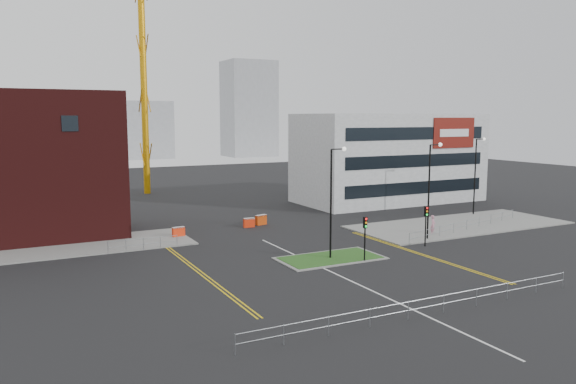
% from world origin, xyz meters
% --- Properties ---
extents(ground, '(200.00, 200.00, 0.00)m').
position_xyz_m(ground, '(0.00, 0.00, 0.00)').
color(ground, black).
rests_on(ground, ground).
extents(pavement_left, '(28.00, 8.00, 0.12)m').
position_xyz_m(pavement_left, '(-20.00, 22.00, 0.06)').
color(pavement_left, slate).
rests_on(pavement_left, ground).
extents(pavement_right, '(24.00, 10.00, 0.12)m').
position_xyz_m(pavement_right, '(22.00, 14.00, 0.06)').
color(pavement_right, slate).
rests_on(pavement_right, ground).
extents(island_kerb, '(8.60, 4.60, 0.08)m').
position_xyz_m(island_kerb, '(2.00, 8.00, 0.04)').
color(island_kerb, slate).
rests_on(island_kerb, ground).
extents(grass_island, '(8.00, 4.00, 0.12)m').
position_xyz_m(grass_island, '(2.00, 8.00, 0.06)').
color(grass_island, '#1E4818').
rests_on(grass_island, ground).
extents(office_block, '(25.00, 12.20, 12.00)m').
position_xyz_m(office_block, '(26.01, 31.97, 6.00)').
color(office_block, '#A9ACAE').
rests_on(office_block, ground).
extents(tower_crane, '(53.00, 2.92, 40.80)m').
position_xyz_m(tower_crane, '(3.59, 55.20, 28.03)').
color(tower_crane, '#CC890C').
rests_on(tower_crane, ground).
extents(streetlamp_island, '(1.46, 0.36, 9.18)m').
position_xyz_m(streetlamp_island, '(2.22, 8.00, 5.41)').
color(streetlamp_island, black).
rests_on(streetlamp_island, ground).
extents(streetlamp_right_near, '(1.46, 0.36, 9.18)m').
position_xyz_m(streetlamp_right_near, '(14.22, 10.00, 5.41)').
color(streetlamp_right_near, black).
rests_on(streetlamp_right_near, ground).
extents(streetlamp_right_far, '(1.46, 0.36, 9.18)m').
position_xyz_m(streetlamp_right_far, '(28.22, 18.00, 5.41)').
color(streetlamp_right_far, black).
rests_on(streetlamp_right_far, ground).
extents(traffic_light_island, '(0.28, 0.33, 3.65)m').
position_xyz_m(traffic_light_island, '(4.00, 5.98, 2.57)').
color(traffic_light_island, black).
rests_on(traffic_light_island, ground).
extents(traffic_light_right, '(0.28, 0.33, 3.65)m').
position_xyz_m(traffic_light_right, '(12.00, 7.98, 2.57)').
color(traffic_light_right, black).
rests_on(traffic_light_right, ground).
extents(railing_front, '(24.05, 0.05, 1.10)m').
position_xyz_m(railing_front, '(0.00, -6.00, 0.78)').
color(railing_front, gray).
rests_on(railing_front, ground).
extents(railing_left, '(6.05, 0.05, 1.10)m').
position_xyz_m(railing_left, '(-11.00, 18.00, 0.74)').
color(railing_left, gray).
rests_on(railing_left, ground).
extents(railing_right, '(19.05, 5.05, 1.10)m').
position_xyz_m(railing_right, '(20.50, 11.50, 0.78)').
color(railing_right, gray).
rests_on(railing_right, ground).
extents(centre_line, '(0.15, 30.00, 0.01)m').
position_xyz_m(centre_line, '(0.00, 2.00, 0.01)').
color(centre_line, silver).
rests_on(centre_line, ground).
extents(yellow_left_a, '(0.12, 24.00, 0.01)m').
position_xyz_m(yellow_left_a, '(-9.00, 10.00, 0.01)').
color(yellow_left_a, gold).
rests_on(yellow_left_a, ground).
extents(yellow_left_b, '(0.12, 24.00, 0.01)m').
position_xyz_m(yellow_left_b, '(-8.70, 10.00, 0.01)').
color(yellow_left_b, gold).
rests_on(yellow_left_b, ground).
extents(yellow_right_a, '(0.12, 20.00, 0.01)m').
position_xyz_m(yellow_right_a, '(9.50, 6.00, 0.01)').
color(yellow_right_a, gold).
rests_on(yellow_right_a, ground).
extents(yellow_right_b, '(0.12, 20.00, 0.01)m').
position_xyz_m(yellow_right_b, '(9.80, 6.00, 0.01)').
color(yellow_right_b, gold).
rests_on(yellow_right_b, ground).
extents(skyline_b, '(24.00, 12.00, 16.00)m').
position_xyz_m(skyline_b, '(10.00, 130.00, 8.00)').
color(skyline_b, gray).
rests_on(skyline_b, ground).
extents(skyline_c, '(14.00, 12.00, 28.00)m').
position_xyz_m(skyline_c, '(45.00, 125.00, 14.00)').
color(skyline_c, gray).
rests_on(skyline_c, ground).
extents(skyline_d, '(30.00, 12.00, 12.00)m').
position_xyz_m(skyline_d, '(-8.00, 140.00, 6.00)').
color(skyline_d, gray).
rests_on(skyline_d, ground).
extents(pedestrian, '(0.85, 0.77, 1.94)m').
position_xyz_m(pedestrian, '(16.11, 11.63, 0.97)').
color(pedestrian, '#C88197').
rests_on(pedestrian, ground).
extents(barrier_left, '(1.25, 0.53, 1.02)m').
position_xyz_m(barrier_left, '(-6.75, 21.84, 0.55)').
color(barrier_left, '#F7310D').
rests_on(barrier_left, ground).
extents(barrier_mid, '(1.37, 0.76, 1.09)m').
position_xyz_m(barrier_mid, '(3.00, 24.00, 0.59)').
color(barrier_mid, '#C63E0B').
rests_on(barrier_mid, ground).
extents(barrier_right, '(1.20, 0.46, 0.99)m').
position_xyz_m(barrier_right, '(1.31, 23.34, 0.54)').
color(barrier_right, red).
rests_on(barrier_right, ground).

